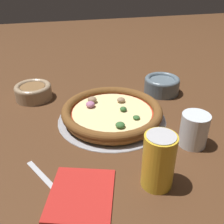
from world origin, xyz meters
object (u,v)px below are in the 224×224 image
Objects in this scene: pizza_tray at (112,118)px; beverage_can at (159,161)px; napkin at (81,193)px; drinking_cup at (194,130)px; pizza at (112,112)px; bowl_far at (33,91)px; fork at (51,186)px; bowl_near at (162,85)px.

pizza_tray is 0.28m from beverage_can.
pizza_tray is at bearing 153.40° from napkin.
drinking_cup is 0.49× the size of napkin.
bowl_far is at bearing -131.83° from pizza.
drinking_cup is (0.17, 0.17, 0.04)m from pizza_tray.
pizza is at bearing 112.24° from fork.
fork is at bearing -102.37° from beverage_can.
drinking_cup reaches higher than napkin.
bowl_near is 1.00× the size of bowl_far.
pizza reaches higher than pizza_tray.
bowl_near is 0.45m from beverage_can.
bowl_near is at bearing 155.01° from beverage_can.
napkin reaches higher than fork.
napkin is (0.47, 0.09, -0.02)m from bowl_far.
bowl_near is 1.40× the size of drinking_cup.
beverage_can is at bearing 5.46° from pizza_tray.
drinking_cup is at bearing 45.07° from pizza_tray.
bowl_near reaches higher than fork.
bowl_far reaches higher than pizza_tray.
napkin is at bearing 11.10° from bowl_far.
bowl_far is (-0.07, -0.44, -0.00)m from bowl_near.
fork is (0.36, -0.41, -0.03)m from bowl_near.
pizza is at bearing 153.46° from napkin.
bowl_far is 0.74× the size of fork.
bowl_near is 0.31m from drinking_cup.
bowl_far reaches higher than napkin.
pizza is 1.65× the size of napkin.
bowl_near reaches higher than bowl_far.
drinking_cup is 0.53× the size of fork.
bowl_far is (-0.20, -0.22, 0.00)m from pizza.
beverage_can is at bearing 86.80° from napkin.
beverage_can is at bearing -53.43° from drinking_cup.
drinking_cup reaches higher than fork.
drinking_cup reaches higher than bowl_near.
napkin is at bearing -41.19° from bowl_near.
napkin is 0.17m from beverage_can.
pizza_tray is 0.30m from napkin.
pizza_tray is 3.66× the size of drinking_cup.
bowl_near reaches higher than napkin.
pizza is 2.38× the size of beverage_can.
bowl_near is 0.53m from napkin.
napkin is at bearing -72.19° from drinking_cup.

